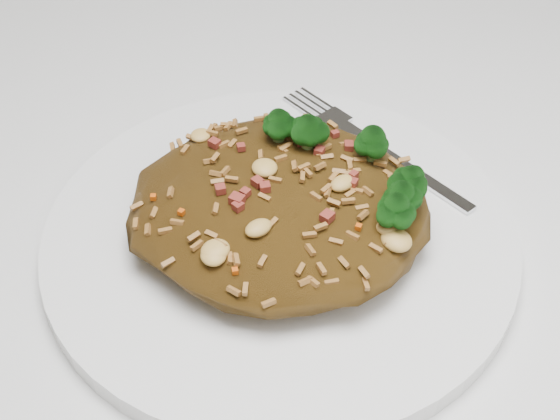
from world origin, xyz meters
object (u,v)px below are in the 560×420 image
object	(u,v)px
plate	(280,237)
dining_table	(126,305)
fork	(383,153)
fried_rice	(284,196)

from	to	relation	value
plate	dining_table	bearing A→B (deg)	170.49
plate	fork	distance (m)	0.10
plate	fork	bearing A→B (deg)	49.42
plate	fried_rice	distance (m)	0.03
dining_table	fried_rice	size ratio (longest dim) A/B	6.92
plate	fork	xyz separation A→B (m)	(0.06, 0.07, 0.01)
dining_table	plate	bearing A→B (deg)	-9.51
dining_table	fried_rice	bearing A→B (deg)	-9.08
dining_table	fried_rice	xyz separation A→B (m)	(0.11, -0.02, 0.13)
fried_rice	dining_table	bearing A→B (deg)	170.92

